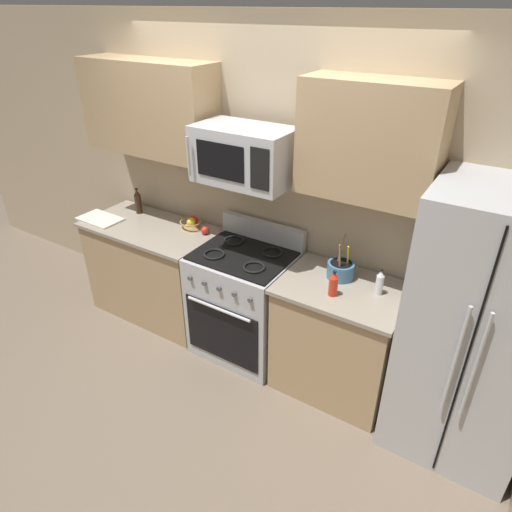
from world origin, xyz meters
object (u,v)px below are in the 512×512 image
object	(u,v)px
range_oven	(244,302)
refrigerator	(475,332)
utensil_crock	(341,270)
bottle_vinegar	(380,283)
cutting_board	(100,219)
microwave	(244,155)
apple_loose	(205,230)
fruit_basket	(191,223)
bottle_soy	(138,202)
bottle_hot_sauce	(333,284)

from	to	relation	value
range_oven	refrigerator	xyz separation A→B (m)	(1.69, -0.02, 0.43)
utensil_crock	bottle_vinegar	xyz separation A→B (m)	(0.30, -0.06, 0.02)
cutting_board	microwave	bearing A→B (deg)	6.51
refrigerator	microwave	size ratio (longest dim) A/B	2.59
refrigerator	range_oven	bearing A→B (deg)	179.41
cutting_board	bottle_vinegar	bearing A→B (deg)	4.32
apple_loose	range_oven	bearing A→B (deg)	-15.95
refrigerator	bottle_vinegar	distance (m)	0.64
fruit_basket	apple_loose	world-z (taller)	fruit_basket
utensil_crock	bottle_soy	xyz separation A→B (m)	(-2.03, 0.06, 0.05)
apple_loose	cutting_board	world-z (taller)	apple_loose
range_oven	fruit_basket	distance (m)	0.83
microwave	bottle_hot_sauce	bearing A→B (deg)	-10.82
microwave	utensil_crock	world-z (taller)	microwave
microwave	fruit_basket	size ratio (longest dim) A/B	3.67
cutting_board	bottle_soy	xyz separation A→B (m)	(0.19, 0.30, 0.10)
utensil_crock	apple_loose	bearing A→B (deg)	178.55
utensil_crock	cutting_board	size ratio (longest dim) A/B	0.84
utensil_crock	bottle_soy	world-z (taller)	utensil_crock
range_oven	bottle_hot_sauce	distance (m)	0.96
cutting_board	utensil_crock	bearing A→B (deg)	6.31
bottle_hot_sauce	utensil_crock	bearing A→B (deg)	100.72
refrigerator	microwave	distance (m)	1.87
range_oven	refrigerator	size ratio (longest dim) A/B	0.60
microwave	bottle_soy	size ratio (longest dim) A/B	2.88
bottle_soy	bottle_vinegar	xyz separation A→B (m)	(2.33, -0.11, -0.02)
range_oven	cutting_board	xyz separation A→B (m)	(-1.47, -0.14, 0.44)
range_oven	apple_loose	bearing A→B (deg)	164.05
microwave	apple_loose	size ratio (longest dim) A/B	10.03
apple_loose	bottle_soy	size ratio (longest dim) A/B	0.29
fruit_basket	bottle_vinegar	bearing A→B (deg)	-4.02
cutting_board	range_oven	bearing A→B (deg)	5.43
bottle_hot_sauce	range_oven	bearing A→B (deg)	171.11
microwave	bottle_soy	world-z (taller)	microwave
apple_loose	bottle_vinegar	distance (m)	1.54
fruit_basket	refrigerator	bearing A→B (deg)	-4.62
utensil_crock	bottle_soy	size ratio (longest dim) A/B	1.38
utensil_crock	bottle_vinegar	bearing A→B (deg)	-10.41
bottle_soy	bottle_vinegar	bearing A→B (deg)	-2.73
range_oven	bottle_hot_sauce	bearing A→B (deg)	-8.89
refrigerator	apple_loose	bearing A→B (deg)	175.91
range_oven	bottle_vinegar	distance (m)	1.18
utensil_crock	apple_loose	xyz separation A→B (m)	(-1.24, 0.03, -0.03)
microwave	cutting_board	size ratio (longest dim) A/B	1.77
microwave	cutting_board	xyz separation A→B (m)	(-1.47, -0.17, -0.79)
range_oven	bottle_vinegar	bearing A→B (deg)	2.79
fruit_basket	bottle_vinegar	world-z (taller)	bottle_vinegar
bottle_soy	utensil_crock	bearing A→B (deg)	-1.58
range_oven	bottle_vinegar	world-z (taller)	bottle_vinegar
bottle_soy	bottle_hot_sauce	xyz separation A→B (m)	(2.08, -0.29, -0.03)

